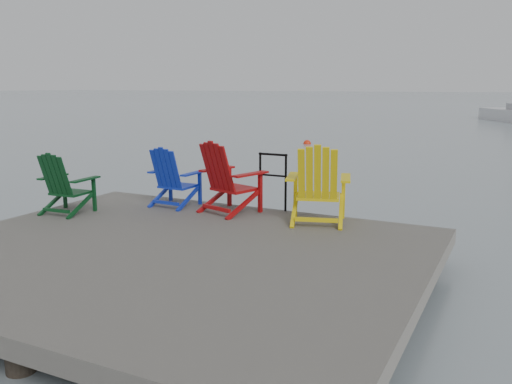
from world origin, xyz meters
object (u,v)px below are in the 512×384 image
at_px(handrail, 273,176).
at_px(buoy_b, 307,144).
at_px(chair_blue, 173,177).
at_px(chair_yellow, 318,184).
at_px(chair_green, 64,183).
at_px(chair_red, 228,177).

distance_m(handrail, buoy_b, 14.59).
relative_size(chair_blue, chair_yellow, 0.85).
bearing_deg(chair_blue, chair_yellow, 1.52).
xyz_separation_m(chair_green, chair_blue, (1.17, 1.18, 0.01)).
height_order(handrail, chair_blue, chair_blue).
bearing_deg(chair_yellow, chair_blue, 162.78).
xyz_separation_m(chair_green, chair_red, (2.19, 1.16, 0.08)).
distance_m(chair_green, buoy_b, 15.58).
bearing_deg(chair_red, chair_blue, -163.51).
bearing_deg(handrail, buoy_b, 109.01).
distance_m(chair_blue, chair_red, 1.02).
xyz_separation_m(chair_red, buoy_b, (-4.21, 14.25, -1.05)).
relative_size(chair_red, chair_yellow, 0.98).
distance_m(chair_red, chair_yellow, 1.47).
relative_size(handrail, chair_blue, 0.94).
relative_size(chair_blue, buoy_b, 2.92).
height_order(handrail, buoy_b, handrail).
xyz_separation_m(handrail, chair_red, (-0.54, -0.49, 0.01)).
relative_size(handrail, chair_yellow, 0.80).
xyz_separation_m(chair_yellow, buoy_b, (-5.67, 14.25, -1.07)).
bearing_deg(chair_green, chair_red, 24.73).
relative_size(chair_green, chair_yellow, 0.83).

